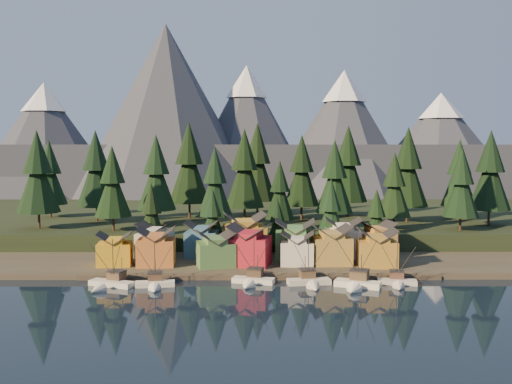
{
  "coord_description": "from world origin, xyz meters",
  "views": [
    {
      "loc": [
        -1.13,
        -108.21,
        29.39
      ],
      "look_at": [
        -0.64,
        30.0,
        18.17
      ],
      "focal_mm": 40.0,
      "sensor_mm": 36.0,
      "label": 1
    }
  ],
  "objects_px": {
    "boat_5": "(357,276)",
    "house_front_1": "(156,246)",
    "house_back_0": "(155,239)",
    "boat_4": "(310,275)",
    "boat_1": "(155,278)",
    "boat_3": "(252,274)",
    "boat_6": "(398,276)",
    "house_front_0": "(115,248)",
    "boat_0": "(108,278)",
    "house_back_1": "(202,238)"
  },
  "relations": [
    {
      "from": "boat_5",
      "to": "house_front_1",
      "type": "bearing_deg",
      "value": -177.98
    },
    {
      "from": "house_front_1",
      "to": "house_back_0",
      "type": "bearing_deg",
      "value": 98.82
    },
    {
      "from": "house_front_0",
      "to": "house_back_1",
      "type": "distance_m",
      "value": 22.02
    },
    {
      "from": "house_front_1",
      "to": "boat_6",
      "type": "bearing_deg",
      "value": -17.52
    },
    {
      "from": "boat_4",
      "to": "boat_1",
      "type": "bearing_deg",
      "value": 174.66
    },
    {
      "from": "boat_0",
      "to": "boat_6",
      "type": "xyz_separation_m",
      "value": [
        60.63,
        1.47,
        -0.06
      ]
    },
    {
      "from": "boat_3",
      "to": "house_back_0",
      "type": "xyz_separation_m",
      "value": [
        -24.4,
        21.28,
        4.01
      ]
    },
    {
      "from": "boat_4",
      "to": "house_back_0",
      "type": "relative_size",
      "value": 1.22
    },
    {
      "from": "boat_6",
      "to": "house_front_1",
      "type": "relative_size",
      "value": 1.13
    },
    {
      "from": "boat_4",
      "to": "house_front_0",
      "type": "xyz_separation_m",
      "value": [
        -44.47,
        13.63,
        3.4
      ]
    },
    {
      "from": "boat_0",
      "to": "boat_1",
      "type": "height_order",
      "value": "boat_0"
    },
    {
      "from": "boat_0",
      "to": "house_front_0",
      "type": "xyz_separation_m",
      "value": [
        -2.33,
        15.15,
        3.51
      ]
    },
    {
      "from": "boat_4",
      "to": "house_front_1",
      "type": "distance_m",
      "value": 37.44
    },
    {
      "from": "boat_6",
      "to": "boat_5",
      "type": "bearing_deg",
      "value": -157.06
    },
    {
      "from": "house_front_0",
      "to": "house_back_1",
      "type": "bearing_deg",
      "value": 21.67
    },
    {
      "from": "boat_0",
      "to": "boat_5",
      "type": "height_order",
      "value": "boat_5"
    },
    {
      "from": "house_front_0",
      "to": "boat_0",
      "type": "bearing_deg",
      "value": -87.67
    },
    {
      "from": "house_back_0",
      "to": "boat_1",
      "type": "bearing_deg",
      "value": -71.36
    },
    {
      "from": "boat_4",
      "to": "house_back_0",
      "type": "height_order",
      "value": "house_back_0"
    },
    {
      "from": "house_back_0",
      "to": "house_front_1",
      "type": "bearing_deg",
      "value": -69.08
    },
    {
      "from": "boat_5",
      "to": "boat_3",
      "type": "bearing_deg",
      "value": -167.63
    },
    {
      "from": "house_front_1",
      "to": "boat_5",
      "type": "bearing_deg",
      "value": -22.96
    },
    {
      "from": "house_front_0",
      "to": "house_front_1",
      "type": "distance_m",
      "value": 9.78
    },
    {
      "from": "house_front_1",
      "to": "house_front_0",
      "type": "bearing_deg",
      "value": 175.7
    },
    {
      "from": "house_back_0",
      "to": "boat_4",
      "type": "bearing_deg",
      "value": -22.73
    },
    {
      "from": "boat_1",
      "to": "boat_3",
      "type": "distance_m",
      "value": 20.43
    },
    {
      "from": "boat_3",
      "to": "boat_4",
      "type": "height_order",
      "value": "boat_4"
    },
    {
      "from": "boat_4",
      "to": "house_front_0",
      "type": "height_order",
      "value": "boat_4"
    },
    {
      "from": "house_back_0",
      "to": "boat_3",
      "type": "bearing_deg",
      "value": -32.26
    },
    {
      "from": "boat_3",
      "to": "house_front_1",
      "type": "bearing_deg",
      "value": 166.54
    },
    {
      "from": "boat_3",
      "to": "house_front_1",
      "type": "xyz_separation_m",
      "value": [
        -22.46,
        12.23,
        4.01
      ]
    },
    {
      "from": "house_front_1",
      "to": "boat_0",
      "type": "bearing_deg",
      "value": -119.68
    },
    {
      "from": "boat_3",
      "to": "boat_6",
      "type": "relative_size",
      "value": 1.09
    },
    {
      "from": "boat_1",
      "to": "house_front_0",
      "type": "height_order",
      "value": "boat_1"
    },
    {
      "from": "house_front_1",
      "to": "house_back_0",
      "type": "distance_m",
      "value": 9.26
    },
    {
      "from": "boat_0",
      "to": "house_front_1",
      "type": "distance_m",
      "value": 17.21
    },
    {
      "from": "boat_1",
      "to": "boat_6",
      "type": "relative_size",
      "value": 1.03
    },
    {
      "from": "boat_6",
      "to": "house_back_1",
      "type": "bearing_deg",
      "value": 159.9
    },
    {
      "from": "house_back_0",
      "to": "house_back_1",
      "type": "bearing_deg",
      "value": 16.09
    },
    {
      "from": "boat_1",
      "to": "house_front_0",
      "type": "distance_m",
      "value": 19.69
    },
    {
      "from": "boat_4",
      "to": "house_back_1",
      "type": "bearing_deg",
      "value": 128.1
    },
    {
      "from": "boat_3",
      "to": "house_front_0",
      "type": "bearing_deg",
      "value": 174.04
    },
    {
      "from": "boat_0",
      "to": "house_back_0",
      "type": "distance_m",
      "value": 24.99
    },
    {
      "from": "boat_1",
      "to": "boat_5",
      "type": "distance_m",
      "value": 41.91
    },
    {
      "from": "boat_3",
      "to": "boat_1",
      "type": "bearing_deg",
      "value": -156.97
    },
    {
      "from": "boat_1",
      "to": "house_back_0",
      "type": "distance_m",
      "value": 24.8
    },
    {
      "from": "boat_0",
      "to": "boat_5",
      "type": "distance_m",
      "value": 51.57
    },
    {
      "from": "boat_3",
      "to": "house_back_0",
      "type": "distance_m",
      "value": 32.63
    },
    {
      "from": "boat_5",
      "to": "house_back_1",
      "type": "relative_size",
      "value": 1.41
    },
    {
      "from": "boat_3",
      "to": "house_back_0",
      "type": "bearing_deg",
      "value": 154.01
    }
  ]
}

